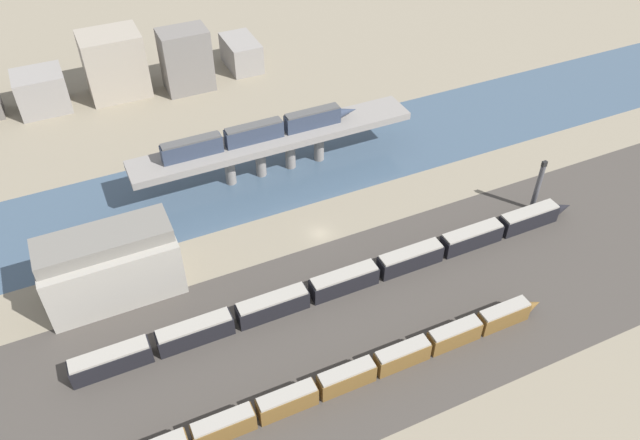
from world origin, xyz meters
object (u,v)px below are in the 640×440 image
Objects in this scene: train_on_bridge at (260,132)px; train_yard_mid at (352,279)px; signal_tower at (538,187)px; warehouse_building at (110,265)px; train_yard_near at (352,376)px.

train_yard_mid is at bearing -86.28° from train_on_bridge.
signal_tower is (44.93, 3.89, 3.94)m from train_yard_mid.
train_on_bridge is 59.53m from signal_tower.
warehouse_building is (-39.52, 17.13, 4.59)m from train_yard_mid.
train_yard_mid is 43.32m from warehouse_building.
train_yard_mid is (2.56, -39.36, -9.43)m from train_on_bridge.
train_on_bridge is 0.61× the size of train_yard_near.
warehouse_building reaches higher than train_yard_mid.
train_yard_mid is at bearing 63.08° from train_yard_near.
train_yard_mid is 45.27m from signal_tower.
train_yard_near is (-6.98, -58.14, -9.45)m from train_on_bridge.
train_on_bridge is 0.44× the size of train_yard_mid.
train_yard_near is 0.72× the size of train_yard_mid.
train_yard_near is 47.01m from warehouse_building.
train_on_bridge is 43.41m from warehouse_building.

